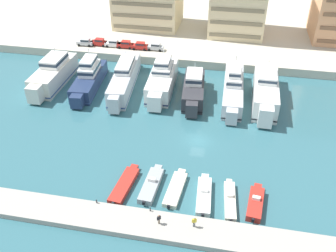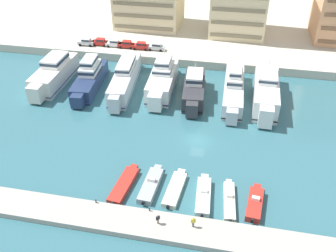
% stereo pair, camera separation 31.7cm
% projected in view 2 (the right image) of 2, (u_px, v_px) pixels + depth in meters
% --- Properties ---
extents(ground_plane, '(400.00, 400.00, 0.00)m').
position_uv_depth(ground_plane, '(198.00, 141.00, 64.84)').
color(ground_plane, '#336670').
extents(quay_promenade, '(180.00, 70.00, 1.97)m').
position_uv_depth(quay_promenade, '(225.00, 18.00, 115.17)').
color(quay_promenade, beige).
rests_on(quay_promenade, ground).
extents(pier_dock, '(120.00, 4.63, 0.87)m').
position_uv_depth(pier_dock, '(177.00, 230.00, 48.33)').
color(pier_dock, '#A8A399').
rests_on(pier_dock, ground).
extents(yacht_ivory_far_left, '(5.06, 18.56, 7.53)m').
position_uv_depth(yacht_ivory_far_left, '(54.00, 73.00, 80.87)').
color(yacht_ivory_far_left, silver).
rests_on(yacht_ivory_far_left, ground).
extents(yacht_navy_left, '(5.63, 18.45, 7.95)m').
position_uv_depth(yacht_navy_left, '(89.00, 78.00, 79.62)').
color(yacht_navy_left, navy).
rests_on(yacht_navy_left, ground).
extents(yacht_silver_mid_left, '(5.72, 22.64, 7.11)m').
position_uv_depth(yacht_silver_mid_left, '(125.00, 78.00, 79.59)').
color(yacht_silver_mid_left, silver).
rests_on(yacht_silver_mid_left, ground).
extents(yacht_white_center_left, '(5.59, 19.15, 8.31)m').
position_uv_depth(yacht_white_center_left, '(163.00, 79.00, 78.66)').
color(yacht_white_center_left, white).
rests_on(yacht_white_center_left, ground).
extents(yacht_charcoal_center, '(5.29, 16.30, 6.85)m').
position_uv_depth(yacht_charcoal_center, '(194.00, 89.00, 75.88)').
color(yacht_charcoal_center, '#333338').
rests_on(yacht_charcoal_center, ground).
extents(yacht_silver_center_right, '(4.31, 21.24, 8.04)m').
position_uv_depth(yacht_silver_center_right, '(234.00, 88.00, 75.93)').
color(yacht_silver_center_right, silver).
rests_on(yacht_silver_center_right, ground).
extents(yacht_white_mid_right, '(4.90, 21.01, 7.65)m').
position_uv_depth(yacht_white_mid_right, '(266.00, 90.00, 74.57)').
color(yacht_white_mid_right, white).
rests_on(yacht_white_mid_right, ground).
extents(motorboat_red_far_left, '(2.79, 8.72, 0.87)m').
position_uv_depth(motorboat_red_far_left, '(124.00, 185.00, 55.25)').
color(motorboat_red_far_left, red).
rests_on(motorboat_red_far_left, ground).
extents(motorboat_grey_left, '(2.45, 8.33, 1.50)m').
position_uv_depth(motorboat_grey_left, '(151.00, 185.00, 55.15)').
color(motorboat_grey_left, '#9EA3A8').
rests_on(motorboat_grey_left, ground).
extents(motorboat_cream_mid_left, '(2.60, 8.25, 0.80)m').
position_uv_depth(motorboat_cream_mid_left, '(175.00, 189.00, 54.65)').
color(motorboat_cream_mid_left, beige).
rests_on(motorboat_cream_mid_left, ground).
extents(motorboat_white_center_left, '(2.48, 8.32, 1.25)m').
position_uv_depth(motorboat_white_center_left, '(203.00, 195.00, 53.37)').
color(motorboat_white_center_left, white).
rests_on(motorboat_white_center_left, ground).
extents(motorboat_cream_center, '(2.15, 8.19, 1.21)m').
position_uv_depth(motorboat_cream_center, '(229.00, 200.00, 52.63)').
color(motorboat_cream_center, beige).
rests_on(motorboat_cream_center, ground).
extents(motorboat_red_center_right, '(2.57, 7.22, 1.49)m').
position_uv_depth(motorboat_red_center_right, '(255.00, 203.00, 52.00)').
color(motorboat_red_center_right, red).
rests_on(motorboat_red_center_right, ground).
extents(car_silver_far_left, '(4.16, 2.04, 1.80)m').
position_uv_depth(car_silver_far_left, '(86.00, 42.00, 94.20)').
color(car_silver_far_left, '#B7BCC1').
rests_on(car_silver_far_left, quay_promenade).
extents(car_red_left, '(4.12, 1.96, 1.80)m').
position_uv_depth(car_red_left, '(100.00, 42.00, 94.19)').
color(car_red_left, red).
rests_on(car_red_left, quay_promenade).
extents(car_white_mid_left, '(4.14, 2.00, 1.80)m').
position_uv_depth(car_white_mid_left, '(114.00, 43.00, 93.51)').
color(car_white_mid_left, white).
rests_on(car_white_mid_left, quay_promenade).
extents(car_red_center_left, '(4.13, 1.99, 1.80)m').
position_uv_depth(car_red_center_left, '(126.00, 44.00, 92.89)').
color(car_red_center_left, red).
rests_on(car_red_center_left, quay_promenade).
extents(car_red_center, '(4.15, 2.01, 1.80)m').
position_uv_depth(car_red_center, '(141.00, 45.00, 92.16)').
color(car_red_center, red).
rests_on(car_red_center, quay_promenade).
extents(car_silver_center_right, '(4.12, 1.96, 1.80)m').
position_uv_depth(car_silver_center_right, '(156.00, 46.00, 91.70)').
color(car_silver_center_right, '#B7BCC1').
rests_on(car_silver_center_right, quay_promenade).
extents(pedestrian_near_edge, '(0.46, 0.44, 1.54)m').
position_uv_depth(pedestrian_near_edge, '(158.00, 218.00, 48.13)').
color(pedestrian_near_edge, '#7A6B56').
rests_on(pedestrian_near_edge, pier_dock).
extents(pedestrian_mid_deck, '(0.60, 0.37, 1.65)m').
position_uv_depth(pedestrian_mid_deck, '(193.00, 221.00, 47.65)').
color(pedestrian_mid_deck, '#4C515B').
rests_on(pedestrian_mid_deck, pier_dock).
extents(bollard_west, '(0.20, 0.20, 0.61)m').
position_uv_depth(bollard_west, '(96.00, 201.00, 51.49)').
color(bollard_west, '#2D2D33').
rests_on(bollard_west, pier_dock).
extents(bollard_west_mid, '(0.20, 0.20, 0.61)m').
position_uv_depth(bollard_west_mid, '(149.00, 209.00, 50.25)').
color(bollard_west_mid, '#2D2D33').
rests_on(bollard_west_mid, pier_dock).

